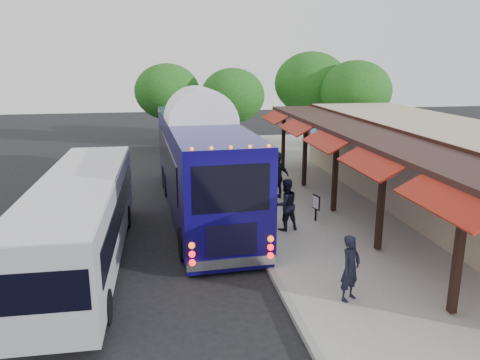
{
  "coord_description": "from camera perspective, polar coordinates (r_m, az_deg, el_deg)",
  "views": [
    {
      "loc": [
        -3.04,
        -13.21,
        6.2
      ],
      "look_at": [
        -0.16,
        3.55,
        1.8
      ],
      "focal_mm": 35.0,
      "sensor_mm": 36.0,
      "label": 1
    }
  ],
  "objects": [
    {
      "name": "ground",
      "position": [
        14.91,
        2.95,
        -10.09
      ],
      "size": [
        90.0,
        90.0,
        0.0
      ],
      "primitive_type": "plane",
      "color": "black",
      "rests_on": "ground"
    },
    {
      "name": "sidewalk",
      "position": [
        19.96,
        14.55,
        -3.85
      ],
      "size": [
        10.0,
        40.0,
        0.15
      ],
      "primitive_type": "cube",
      "color": "#9E9B93",
      "rests_on": "ground"
    },
    {
      "name": "curb",
      "position": [
        18.53,
        0.39,
        -4.8
      ],
      "size": [
        0.2,
        40.0,
        0.16
      ],
      "primitive_type": "cube",
      "color": "gray",
      "rests_on": "ground"
    },
    {
      "name": "station_shelter",
      "position": [
        21.11,
        23.27,
        1.41
      ],
      "size": [
        8.15,
        20.0,
        3.6
      ],
      "color": "tan",
      "rests_on": "ground"
    },
    {
      "name": "coach_bus",
      "position": [
        19.24,
        -4.82,
        2.43
      ],
      "size": [
        3.31,
        12.87,
        4.08
      ],
      "rotation": [
        0.0,
        0.0,
        0.05
      ],
      "color": "#0F0757",
      "rests_on": "ground"
    },
    {
      "name": "city_bus",
      "position": [
        15.07,
        -18.72,
        -4.31
      ],
      "size": [
        2.41,
        10.37,
        2.78
      ],
      "rotation": [
        0.0,
        0.0,
        -0.01
      ],
      "color": "#989AA0",
      "rests_on": "ground"
    },
    {
      "name": "ped_a",
      "position": [
        12.47,
        13.31,
        -10.42
      ],
      "size": [
        0.76,
        0.7,
        1.75
      ],
      "primitive_type": "imported",
      "rotation": [
        0.0,
        0.0,
        0.58
      ],
      "color": "black",
      "rests_on": "sidewalk"
    },
    {
      "name": "ped_b",
      "position": [
        17.0,
        5.57,
        -3.0
      ],
      "size": [
        1.08,
        0.93,
        1.91
      ],
      "primitive_type": "imported",
      "rotation": [
        0.0,
        0.0,
        3.39
      ],
      "color": "black",
      "rests_on": "sidewalk"
    },
    {
      "name": "ped_c",
      "position": [
        20.84,
        4.59,
        0.33
      ],
      "size": [
        1.22,
        0.77,
        1.93
      ],
      "primitive_type": "imported",
      "rotation": [
        0.0,
        0.0,
        3.43
      ],
      "color": "black",
      "rests_on": "sidewalk"
    },
    {
      "name": "ped_d",
      "position": [
        22.87,
        4.52,
        1.33
      ],
      "size": [
        1.23,
        0.89,
        1.71
      ],
      "primitive_type": "imported",
      "rotation": [
        0.0,
        0.0,
        2.89
      ],
      "color": "black",
      "rests_on": "sidewalk"
    },
    {
      "name": "sign_board",
      "position": [
        18.14,
        9.26,
        -2.86
      ],
      "size": [
        0.16,
        0.46,
        1.02
      ],
      "rotation": [
        0.0,
        0.0,
        0.25
      ],
      "color": "black",
      "rests_on": "sidewalk"
    },
    {
      "name": "tree_left",
      "position": [
        32.75,
        -0.91,
        10.24
      ],
      "size": [
        4.42,
        4.42,
        5.65
      ],
      "color": "#382314",
      "rests_on": "ground"
    },
    {
      "name": "tree_mid",
      "position": [
        34.89,
        8.67,
        11.57
      ],
      "size": [
        5.29,
        5.29,
        6.77
      ],
      "color": "#382314",
      "rests_on": "ground"
    },
    {
      "name": "tree_right",
      "position": [
        33.0,
        13.88,
        10.46
      ],
      "size": [
        4.82,
        4.82,
        6.17
      ],
      "color": "#382314",
      "rests_on": "ground"
    },
    {
      "name": "tree_far",
      "position": [
        34.38,
        -8.85,
        10.6
      ],
      "size": [
        4.64,
        4.64,
        5.95
      ],
      "color": "#382314",
      "rests_on": "ground"
    }
  ]
}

